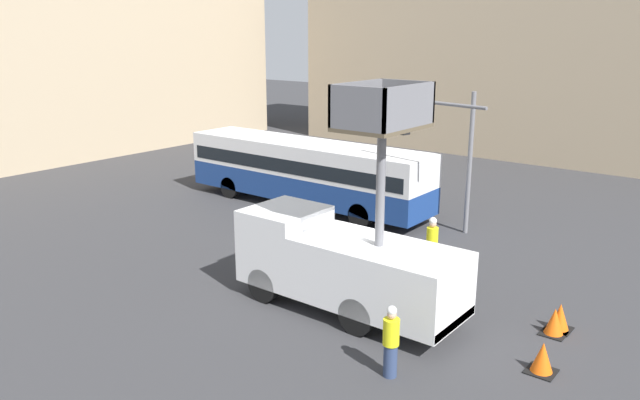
{
  "coord_description": "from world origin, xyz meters",
  "views": [
    {
      "loc": [
        -14.18,
        -10.33,
        7.74
      ],
      "look_at": [
        -0.91,
        0.08,
        3.11
      ],
      "focal_mm": 35.0,
      "sensor_mm": 36.0,
      "label": 1
    }
  ],
  "objects": [
    {
      "name": "ground_plane",
      "position": [
        0.0,
        0.0,
        0.0
      ],
      "size": [
        120.0,
        120.0,
        0.0
      ],
      "primitive_type": "plane",
      "color": "#333335"
    },
    {
      "name": "building_backdrop_side",
      "position": [
        26.92,
        5.08,
        8.37
      ],
      "size": [
        10.0,
        28.0,
        16.74
      ],
      "color": "tan",
      "rests_on": "ground_plane"
    },
    {
      "name": "utility_truck",
      "position": [
        -0.91,
        -0.79,
        1.53
      ],
      "size": [
        2.39,
        6.63,
        6.45
      ],
      "color": "white",
      "rests_on": "ground_plane"
    },
    {
      "name": "city_bus",
      "position": [
        6.83,
        6.95,
        1.73
      ],
      "size": [
        2.57,
        12.03,
        2.92
      ],
      "rotation": [
        0.0,
        0.0,
        1.49
      ],
      "color": "navy",
      "rests_on": "ground_plane"
    },
    {
      "name": "traffic_light_pole",
      "position": [
        6.27,
        -0.15,
        3.79
      ],
      "size": [
        4.03,
        3.77,
        5.51
      ],
      "color": "slate",
      "rests_on": "ground_plane"
    },
    {
      "name": "road_worker_near_truck",
      "position": [
        -3.1,
        -3.7,
        0.87
      ],
      "size": [
        0.38,
        0.38,
        1.76
      ],
      "rotation": [
        0.0,
        0.0,
        4.88
      ],
      "color": "navy",
      "rests_on": "ground_plane"
    },
    {
      "name": "road_worker_directing",
      "position": [
        3.16,
        -1.37,
        0.95
      ],
      "size": [
        0.38,
        0.38,
        1.89
      ],
      "rotation": [
        0.0,
        0.0,
        2.65
      ],
      "color": "navy",
      "rests_on": "ground_plane"
    },
    {
      "name": "traffic_cone_near_truck",
      "position": [
        1.29,
        -5.99,
        0.34
      ],
      "size": [
        0.64,
        0.64,
        0.73
      ],
      "color": "black",
      "rests_on": "ground_plane"
    },
    {
      "name": "traffic_cone_mid_road",
      "position": [
        -0.77,
        -6.39,
        0.36
      ],
      "size": [
        0.66,
        0.66,
        0.76
      ],
      "color": "black",
      "rests_on": "ground_plane"
    },
    {
      "name": "traffic_cone_far_side",
      "position": [
        1.65,
        -6.02,
        0.35
      ],
      "size": [
        0.65,
        0.65,
        0.74
      ],
      "color": "black",
      "rests_on": "ground_plane"
    }
  ]
}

